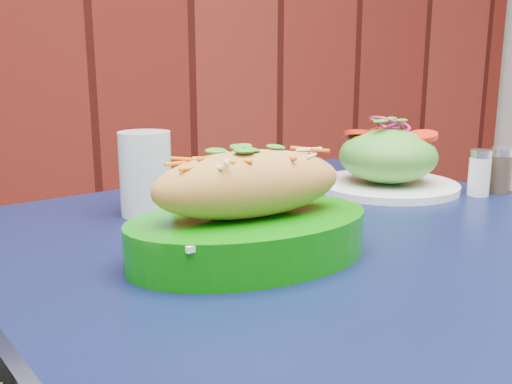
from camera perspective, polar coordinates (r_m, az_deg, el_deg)
name	(u,v)px	position (r m, az deg, el deg)	size (l,w,h in m)	color
cafe_table	(334,299)	(0.75, 7.81, -10.51)	(0.97, 0.97, 0.75)	black
banh_mi_basket	(250,215)	(0.61, -0.64, -2.34)	(0.28, 0.19, 0.13)	#0A7306
salad_plate	(387,161)	(0.97, 13.00, 3.00)	(0.24, 0.24, 0.12)	white
water_glass	(146,174)	(0.80, -10.98, 1.82)	(0.07, 0.07, 0.12)	silver
salt_shaker	(479,173)	(0.97, 21.45, 1.80)	(0.03, 0.03, 0.07)	white
pepper_shaker	(500,171)	(1.00, 23.26, 1.97)	(0.03, 0.03, 0.07)	#3F3326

